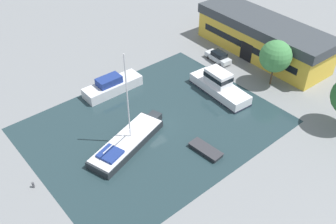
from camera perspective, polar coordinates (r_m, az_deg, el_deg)
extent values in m
plane|color=gray|center=(48.58, -2.08, -2.02)|extent=(440.00, 440.00, 0.00)
cube|color=#23383D|center=(48.58, -2.08, -2.02)|extent=(24.23, 30.91, 0.01)
cube|color=gold|center=(65.03, 14.11, 10.38)|extent=(23.31, 8.34, 4.41)
cube|color=#383D42|center=(63.75, 14.53, 12.74)|extent=(24.01, 8.59, 1.55)
cube|color=black|center=(62.71, 11.79, 8.97)|extent=(2.40, 0.16, 3.09)
cube|color=black|center=(62.30, 11.90, 9.68)|extent=(19.56, 0.83, 1.10)
cylinder|color=brown|center=(57.53, 15.53, 5.40)|extent=(0.25, 0.25, 2.97)
sphere|color=#428447|center=(55.93, 16.08, 8.17)|extent=(4.62, 4.62, 4.62)
cube|color=silver|center=(62.12, 7.63, 8.23)|extent=(4.82, 2.13, 0.76)
cube|color=black|center=(61.66, 7.80, 8.72)|extent=(2.56, 1.74, 0.65)
cube|color=black|center=(62.45, 7.04, 9.16)|extent=(0.15, 1.40, 0.52)
cylinder|color=black|center=(62.75, 6.18, 8.30)|extent=(0.61, 0.25, 0.60)
cylinder|color=black|center=(63.68, 7.25, 8.69)|extent=(0.61, 0.25, 0.60)
cylinder|color=black|center=(60.93, 7.97, 7.16)|extent=(0.61, 0.25, 0.60)
cylinder|color=black|center=(61.89, 9.04, 7.57)|extent=(0.61, 0.25, 0.60)
cube|color=#23282D|center=(45.55, -6.31, -4.75)|extent=(6.38, 11.43, 0.95)
cube|color=#23282D|center=(49.17, -2.00, -0.72)|extent=(1.79, 1.59, 0.95)
cube|color=silver|center=(45.21, -6.36, -4.27)|extent=(6.12, 10.97, 0.08)
cylinder|color=silver|center=(42.11, -6.21, 2.09)|extent=(0.16, 0.16, 11.30)
cylinder|color=silver|center=(43.54, -7.78, -4.37)|extent=(1.55, 4.74, 0.12)
cube|color=navy|center=(43.47, -8.81, -6.31)|extent=(2.94, 2.98, 0.30)
cube|color=white|center=(54.31, 7.85, 3.50)|extent=(9.98, 3.92, 1.49)
cube|color=black|center=(54.65, 7.80, 2.98)|extent=(10.08, 3.99, 0.18)
cube|color=silver|center=(53.64, 7.66, 5.26)|extent=(3.87, 2.57, 1.96)
cube|color=black|center=(53.54, 7.68, 5.44)|extent=(3.95, 2.63, 0.63)
cube|color=#23282D|center=(44.97, 5.76, -5.81)|extent=(4.16, 1.89, 0.48)
cube|color=#333338|center=(44.78, 5.78, -5.55)|extent=(4.33, 2.00, 0.08)
cube|color=silver|center=(54.87, -8.40, 3.84)|extent=(2.88, 8.77, 1.48)
cube|color=navy|center=(53.96, -8.99, 4.74)|extent=(1.99, 3.51, 1.04)
cylinder|color=#47474C|center=(43.44, -19.83, -10.48)|extent=(0.24, 0.24, 0.57)
sphere|color=#47474C|center=(43.18, -19.93, -10.16)|extent=(0.27, 0.27, 0.27)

